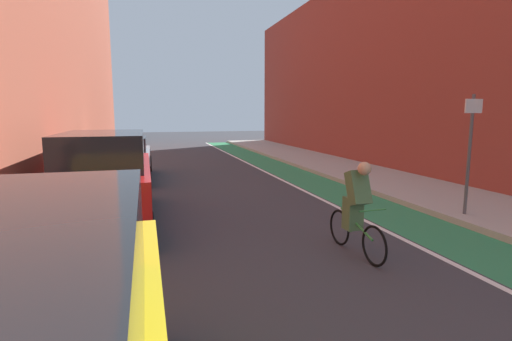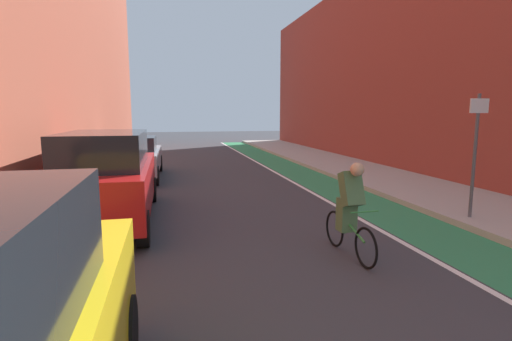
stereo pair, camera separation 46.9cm
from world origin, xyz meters
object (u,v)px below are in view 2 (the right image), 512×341
parked_sedan_silver (132,157)px  street_sign_post (476,145)px  cyclist_mid (350,209)px  parked_suv_red (108,177)px

parked_sedan_silver → street_sign_post: 10.86m
parked_sedan_silver → cyclist_mid: 9.84m
cyclist_mid → street_sign_post: size_ratio=0.64×
parked_suv_red → parked_sedan_silver: 5.92m
parked_sedan_silver → street_sign_post: (7.63, -7.68, 0.92)m
cyclist_mid → street_sign_post: street_sign_post is taller
parked_suv_red → parked_sedan_silver: (-0.00, 5.91, -0.23)m
parked_suv_red → cyclist_mid: bearing=-35.7°
street_sign_post → parked_sedan_silver: bearing=134.8°
cyclist_mid → street_sign_post: 3.77m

